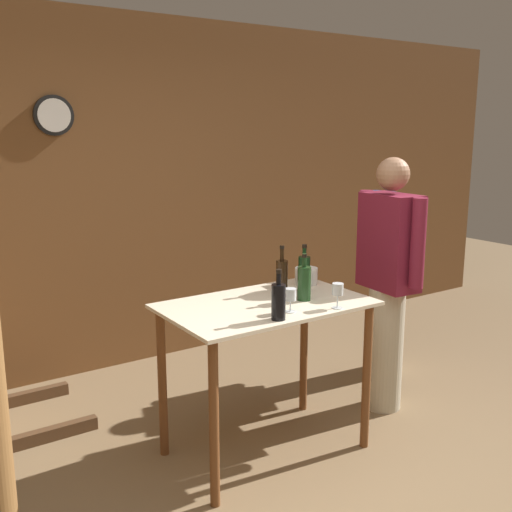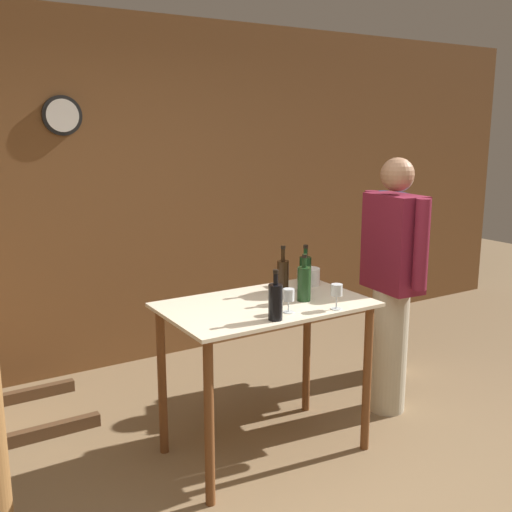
% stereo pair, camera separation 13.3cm
% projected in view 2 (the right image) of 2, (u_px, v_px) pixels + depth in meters
% --- Properties ---
extents(back_wall, '(8.40, 0.08, 2.70)m').
position_uv_depth(back_wall, '(130.00, 195.00, 4.63)').
color(back_wall, brown).
rests_on(back_wall, ground_plane).
extents(tasting_table, '(1.14, 0.71, 0.90)m').
position_uv_depth(tasting_table, '(265.00, 332.00, 3.37)').
color(tasting_table, beige).
rests_on(tasting_table, ground_plane).
extents(wine_bottle_far_left, '(0.07, 0.07, 0.26)m').
position_uv_depth(wine_bottle_far_left, '(275.00, 301.00, 3.03)').
color(wine_bottle_far_left, black).
rests_on(wine_bottle_far_left, tasting_table).
extents(wine_bottle_left, '(0.08, 0.08, 0.27)m').
position_uv_depth(wine_bottle_left, '(304.00, 283.00, 3.36)').
color(wine_bottle_left, '#193819').
rests_on(wine_bottle_left, tasting_table).
extents(wine_bottle_center, '(0.07, 0.07, 0.28)m').
position_uv_depth(wine_bottle_center, '(283.00, 275.00, 3.54)').
color(wine_bottle_center, black).
rests_on(wine_bottle_center, tasting_table).
extents(wine_bottle_right, '(0.07, 0.07, 0.29)m').
position_uv_depth(wine_bottle_right, '(305.00, 274.00, 3.53)').
color(wine_bottle_right, black).
rests_on(wine_bottle_right, tasting_table).
extents(wine_glass_near_left, '(0.06, 0.06, 0.13)m').
position_uv_depth(wine_glass_near_left, '(289.00, 296.00, 3.15)').
color(wine_glass_near_left, silver).
rests_on(wine_glass_near_left, tasting_table).
extents(wine_glass_near_center, '(0.06, 0.06, 0.14)m').
position_uv_depth(wine_glass_near_center, '(337.00, 291.00, 3.20)').
color(wine_glass_near_center, silver).
rests_on(wine_glass_near_center, tasting_table).
extents(ice_bucket, '(0.14, 0.14, 0.10)m').
position_uv_depth(ice_bucket, '(308.00, 276.00, 3.72)').
color(ice_bucket, white).
rests_on(ice_bucket, tasting_table).
extents(person_host, '(0.25, 0.59, 1.68)m').
position_uv_depth(person_host, '(392.00, 281.00, 3.86)').
color(person_host, '#B7AD93').
rests_on(person_host, ground_plane).
extents(person_visitor_with_scarf, '(0.34, 0.56, 1.61)m').
position_uv_depth(person_visitor_with_scarf, '(395.00, 265.00, 4.48)').
color(person_visitor_with_scarf, '#B7AD93').
rests_on(person_visitor_with_scarf, ground_plane).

